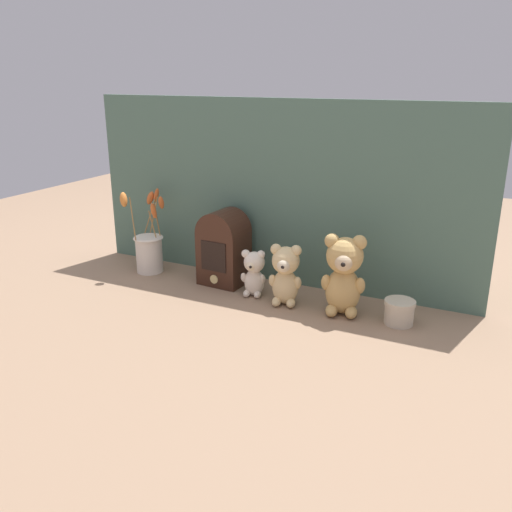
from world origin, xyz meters
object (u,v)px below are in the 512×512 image
object	(u,v)px
decorative_tin_tall	(399,312)
teddy_bear_small	(253,272)
teddy_bear_medium	(285,274)
flower_vase	(149,249)
teddy_bear_large	(344,273)
vintage_radio	(224,246)

from	to	relation	value
decorative_tin_tall	teddy_bear_small	bearing A→B (deg)	179.67
teddy_bear_medium	flower_vase	distance (m)	0.58
teddy_bear_medium	decorative_tin_tall	size ratio (longest dim) A/B	2.19
teddy_bear_large	decorative_tin_tall	distance (m)	0.20
teddy_bear_medium	flower_vase	size ratio (longest dim) A/B	0.64
teddy_bear_large	vintage_radio	size ratio (longest dim) A/B	0.96
teddy_bear_large	vintage_radio	distance (m)	0.46
teddy_bear_small	decorative_tin_tall	distance (m)	0.49
flower_vase	vintage_radio	world-z (taller)	flower_vase
flower_vase	teddy_bear_large	bearing A→B (deg)	-3.36
teddy_bear_large	flower_vase	world-z (taller)	flower_vase
teddy_bear_medium	decorative_tin_tall	distance (m)	0.37
teddy_bear_large	flower_vase	size ratio (longest dim) A/B	0.81
teddy_bear_small	flower_vase	bearing A→B (deg)	175.39
vintage_radio	decorative_tin_tall	world-z (taller)	vintage_radio
teddy_bear_large	vintage_radio	world-z (taller)	vintage_radio
teddy_bear_medium	vintage_radio	size ratio (longest dim) A/B	0.76
flower_vase	vintage_radio	bearing A→B (deg)	4.08
flower_vase	teddy_bear_small	bearing A→B (deg)	-4.61
teddy_bear_small	decorative_tin_tall	size ratio (longest dim) A/B	1.74
teddy_bear_large	decorative_tin_tall	size ratio (longest dim) A/B	2.78
teddy_bear_medium	teddy_bear_small	bearing A→B (deg)	170.81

